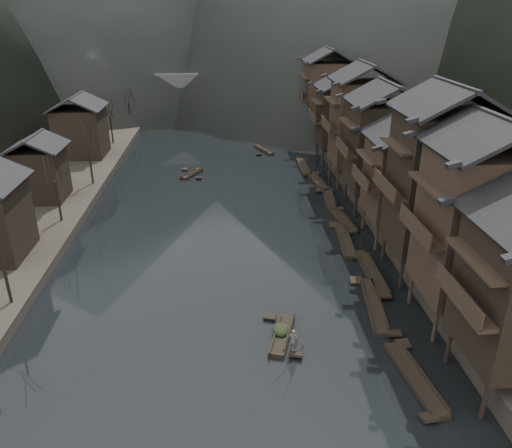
{
  "coord_description": "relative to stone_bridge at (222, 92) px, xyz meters",
  "views": [
    {
      "loc": [
        0.15,
        -30.81,
        21.36
      ],
      "look_at": [
        2.92,
        11.7,
        2.5
      ],
      "focal_mm": 35.0,
      "sensor_mm": 36.0,
      "label": 1
    }
  ],
  "objects": [
    {
      "name": "midriver_boats",
      "position": [
        -1.83,
        -15.99,
        -4.91
      ],
      "size": [
        14.45,
        46.42,
        0.45
      ],
      "color": "black",
      "rests_on": "water"
    },
    {
      "name": "stilt_houses",
      "position": [
        17.28,
        -52.77,
        3.85
      ],
      "size": [
        9.0,
        67.6,
        16.23
      ],
      "color": "black",
      "rests_on": "ground"
    },
    {
      "name": "stone_bridge",
      "position": [
        0.0,
        0.0,
        0.0
      ],
      "size": [
        40.0,
        6.0,
        9.0
      ],
      "color": "#4C4C4F",
      "rests_on": "ground"
    },
    {
      "name": "moored_sampans",
      "position": [
        11.88,
        -57.13,
        -4.91
      ],
      "size": [
        3.21,
        51.5,
        0.47
      ],
      "color": "black",
      "rests_on": "water"
    },
    {
      "name": "water",
      "position": [
        0.0,
        -72.0,
        -5.11
      ],
      "size": [
        300.0,
        300.0,
        0.0
      ],
      "primitive_type": "plane",
      "color": "black",
      "rests_on": "ground"
    },
    {
      "name": "boatman",
      "position": [
        4.36,
        -76.05,
        -3.84
      ],
      "size": [
        0.71,
        0.58,
        1.66
      ],
      "primitive_type": "imported",
      "rotation": [
        0.0,
        0.0,
        2.78
      ],
      "color": "#555557",
      "rests_on": "hero_sampan"
    },
    {
      "name": "left_houses",
      "position": [
        -20.5,
        -51.88,
        0.55
      ],
      "size": [
        8.1,
        53.2,
        8.73
      ],
      "color": "black",
      "rests_on": "left_bank"
    },
    {
      "name": "cargo_heap",
      "position": [
        3.77,
        -74.07,
        -4.33
      ],
      "size": [
        1.15,
        1.51,
        0.69
      ],
      "primitive_type": "ellipsoid",
      "color": "black",
      "rests_on": "hero_sampan"
    },
    {
      "name": "bare_trees",
      "position": [
        -17.0,
        -50.31,
        0.96
      ],
      "size": [
        3.55,
        74.71,
        7.09
      ],
      "color": "black",
      "rests_on": "left_bank"
    },
    {
      "name": "right_bank",
      "position": [
        35.0,
        -32.0,
        -4.21
      ],
      "size": [
        40.0,
        200.0,
        1.8
      ],
      "primitive_type": "cube",
      "color": "#2D2823",
      "rests_on": "ground"
    },
    {
      "name": "bamboo_pole",
      "position": [
        4.56,
        -76.05,
        -1.39
      ],
      "size": [
        1.77,
        1.93,
        3.26
      ],
      "primitive_type": "cylinder",
      "rotation": [
        0.66,
        0.0,
        -0.74
      ],
      "color": "#8C7A51",
      "rests_on": "boatman"
    },
    {
      "name": "hero_sampan",
      "position": [
        3.83,
        -74.3,
        -4.91
      ],
      "size": [
        2.4,
        5.26,
        0.44
      ],
      "color": "black",
      "rests_on": "water"
    }
  ]
}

